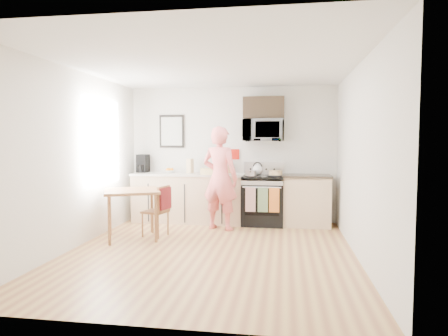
# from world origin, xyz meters

# --- Properties ---
(floor) EXTENTS (4.60, 4.60, 0.00)m
(floor) POSITION_xyz_m (0.00, 0.00, 0.00)
(floor) COLOR #935C39
(floor) RESTS_ON ground
(back_wall) EXTENTS (4.00, 0.04, 2.60)m
(back_wall) POSITION_xyz_m (0.00, 2.30, 1.30)
(back_wall) COLOR silver
(back_wall) RESTS_ON floor
(front_wall) EXTENTS (4.00, 0.04, 2.60)m
(front_wall) POSITION_xyz_m (0.00, -2.30, 1.30)
(front_wall) COLOR silver
(front_wall) RESTS_ON floor
(left_wall) EXTENTS (0.04, 4.60, 2.60)m
(left_wall) POSITION_xyz_m (-2.00, 0.00, 1.30)
(left_wall) COLOR silver
(left_wall) RESTS_ON floor
(right_wall) EXTENTS (0.04, 4.60, 2.60)m
(right_wall) POSITION_xyz_m (2.00, 0.00, 1.30)
(right_wall) COLOR silver
(right_wall) RESTS_ON floor
(ceiling) EXTENTS (4.00, 4.60, 0.04)m
(ceiling) POSITION_xyz_m (0.00, 0.00, 2.60)
(ceiling) COLOR silver
(ceiling) RESTS_ON back_wall
(window) EXTENTS (0.06, 1.40, 1.50)m
(window) POSITION_xyz_m (-1.96, 0.80, 1.55)
(window) COLOR white
(window) RESTS_ON left_wall
(cabinet_left) EXTENTS (2.10, 0.60, 0.90)m
(cabinet_left) POSITION_xyz_m (-0.80, 2.00, 0.45)
(cabinet_left) COLOR #CFB085
(cabinet_left) RESTS_ON floor
(countertop_left) EXTENTS (2.14, 0.64, 0.04)m
(countertop_left) POSITION_xyz_m (-0.80, 2.00, 0.92)
(countertop_left) COLOR beige
(countertop_left) RESTS_ON cabinet_left
(cabinet_right) EXTENTS (0.84, 0.60, 0.90)m
(cabinet_right) POSITION_xyz_m (1.43, 2.00, 0.45)
(cabinet_right) COLOR #CFB085
(cabinet_right) RESTS_ON floor
(countertop_right) EXTENTS (0.88, 0.64, 0.04)m
(countertop_right) POSITION_xyz_m (1.43, 2.00, 0.92)
(countertop_right) COLOR black
(countertop_right) RESTS_ON cabinet_right
(range) EXTENTS (0.76, 0.70, 1.16)m
(range) POSITION_xyz_m (0.63, 1.98, 0.44)
(range) COLOR black
(range) RESTS_ON floor
(microwave) EXTENTS (0.76, 0.51, 0.42)m
(microwave) POSITION_xyz_m (0.63, 2.08, 1.76)
(microwave) COLOR #ACABB0
(microwave) RESTS_ON back_wall
(upper_cabinet) EXTENTS (0.76, 0.35, 0.40)m
(upper_cabinet) POSITION_xyz_m (0.63, 2.12, 2.18)
(upper_cabinet) COLOR black
(upper_cabinet) RESTS_ON back_wall
(wall_art) EXTENTS (0.50, 0.04, 0.65)m
(wall_art) POSITION_xyz_m (-1.20, 2.28, 1.75)
(wall_art) COLOR black
(wall_art) RESTS_ON back_wall
(wall_trivet) EXTENTS (0.20, 0.02, 0.20)m
(wall_trivet) POSITION_xyz_m (0.05, 2.28, 1.30)
(wall_trivet) COLOR #B1190F
(wall_trivet) RESTS_ON back_wall
(person) EXTENTS (0.76, 0.61, 1.82)m
(person) POSITION_xyz_m (-0.09, 1.45, 0.91)
(person) COLOR #D23E39
(person) RESTS_ON floor
(dining_table) EXTENTS (0.96, 0.96, 0.78)m
(dining_table) POSITION_xyz_m (-1.38, 0.59, 0.69)
(dining_table) COLOR brown
(dining_table) RESTS_ON floor
(chair) EXTENTS (0.46, 0.43, 0.84)m
(chair) POSITION_xyz_m (-0.95, 0.77, 0.54)
(chair) COLOR brown
(chair) RESTS_ON floor
(knife_block) EXTENTS (0.10, 0.13, 0.20)m
(knife_block) POSITION_xyz_m (-0.01, 2.20, 1.04)
(knife_block) COLOR brown
(knife_block) RESTS_ON countertop_left
(utensil_crock) EXTENTS (0.11, 0.11, 0.33)m
(utensil_crock) POSITION_xyz_m (-0.20, 2.15, 1.07)
(utensil_crock) COLOR #B1190F
(utensil_crock) RESTS_ON countertop_left
(fruit_bowl) EXTENTS (0.28, 0.28, 0.10)m
(fruit_bowl) POSITION_xyz_m (-1.19, 2.10, 0.98)
(fruit_bowl) COLOR white
(fruit_bowl) RESTS_ON countertop_left
(milk_carton) EXTENTS (0.14, 0.14, 0.28)m
(milk_carton) POSITION_xyz_m (-0.78, 2.08, 1.08)
(milk_carton) COLOR tan
(milk_carton) RESTS_ON countertop_left
(coffee_maker) EXTENTS (0.21, 0.30, 0.35)m
(coffee_maker) POSITION_xyz_m (-1.75, 2.11, 1.11)
(coffee_maker) COLOR black
(coffee_maker) RESTS_ON countertop_left
(bread_bag) EXTENTS (0.35, 0.22, 0.12)m
(bread_bag) POSITION_xyz_m (-0.34, 1.79, 1.00)
(bread_bag) COLOR tan
(bread_bag) RESTS_ON countertop_left
(cake) EXTENTS (0.30, 0.30, 0.10)m
(cake) POSITION_xyz_m (0.86, 1.86, 0.97)
(cake) COLOR black
(cake) RESTS_ON range
(kettle) EXTENTS (0.19, 0.19, 0.24)m
(kettle) POSITION_xyz_m (0.52, 2.08, 1.03)
(kettle) COLOR white
(kettle) RESTS_ON range
(pot) EXTENTS (0.20, 0.34, 0.10)m
(pot) POSITION_xyz_m (0.42, 1.81, 0.98)
(pot) COLOR #ACABB0
(pot) RESTS_ON range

